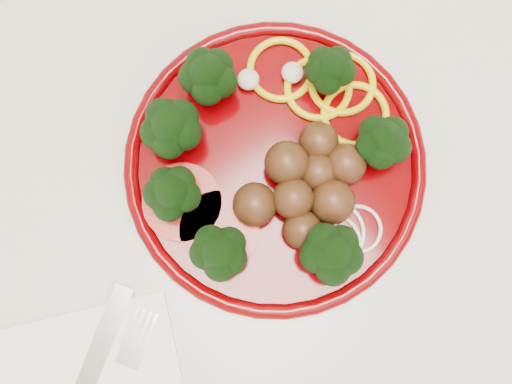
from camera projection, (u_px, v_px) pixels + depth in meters
counter at (321, 179)px, 0.99m from camera, size 2.40×0.60×0.90m
plate at (274, 165)px, 0.51m from camera, size 0.28×0.28×0.07m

